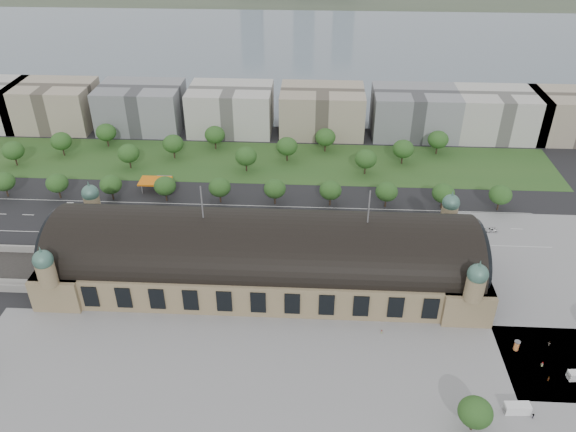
{
  "coord_description": "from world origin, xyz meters",
  "views": [
    {
      "loc": [
        16.96,
        -157.55,
        126.11
      ],
      "look_at": [
        7.44,
        20.77,
        14.0
      ],
      "focal_mm": 35.0,
      "sensor_mm": 36.0,
      "label": 1
    }
  ],
  "objects_px": {
    "advertising_column": "(517,345)",
    "van_south": "(516,409)",
    "parked_car_0": "(112,239)",
    "pedestrian_1": "(548,379)",
    "traffic_car_3": "(206,215)",
    "parked_car_4": "(184,237)",
    "parked_car_3": "(156,240)",
    "pedestrian_2": "(549,344)",
    "traffic_car_2": "(162,229)",
    "pedestrian_4": "(533,416)",
    "parked_car_6": "(206,236)",
    "bus_mid": "(281,234)",
    "traffic_car_5": "(365,224)",
    "parked_car_5": "(195,236)",
    "bus_east": "(312,234)",
    "pedestrian_0": "(382,332)",
    "pedestrian_5": "(542,364)",
    "parked_car_2": "(154,240)",
    "traffic_car_6": "(490,230)",
    "traffic_car_4": "(286,222)",
    "parked_car_1": "(88,237)",
    "bus_west": "(289,234)",
    "petrol_station": "(160,181)"
  },
  "relations": [
    {
      "from": "parked_car_3",
      "to": "pedestrian_0",
      "type": "height_order",
      "value": "parked_car_3"
    },
    {
      "from": "bus_east",
      "to": "parked_car_4",
      "type": "bearing_deg",
      "value": 91.63
    },
    {
      "from": "traffic_car_4",
      "to": "pedestrian_2",
      "type": "xyz_separation_m",
      "value": [
        84.82,
        -65.51,
        0.24
      ]
    },
    {
      "from": "parked_car_4",
      "to": "parked_car_3",
      "type": "bearing_deg",
      "value": -111.64
    },
    {
      "from": "parked_car_4",
      "to": "parked_car_6",
      "type": "relative_size",
      "value": 1.0
    },
    {
      "from": "bus_west",
      "to": "parked_car_2",
      "type": "bearing_deg",
      "value": 94.43
    },
    {
      "from": "traffic_car_3",
      "to": "parked_car_6",
      "type": "height_order",
      "value": "parked_car_6"
    },
    {
      "from": "pedestrian_4",
      "to": "bus_west",
      "type": "bearing_deg",
      "value": -96.62
    },
    {
      "from": "pedestrian_0",
      "to": "pedestrian_5",
      "type": "distance_m",
      "value": 47.57
    },
    {
      "from": "pedestrian_1",
      "to": "traffic_car_5",
      "type": "bearing_deg",
      "value": 49.18
    },
    {
      "from": "traffic_car_3",
      "to": "parked_car_3",
      "type": "bearing_deg",
      "value": 136.7
    },
    {
      "from": "pedestrian_4",
      "to": "bus_mid",
      "type": "bearing_deg",
      "value": -95.34
    },
    {
      "from": "parked_car_0",
      "to": "parked_car_2",
      "type": "relative_size",
      "value": 0.96
    },
    {
      "from": "parked_car_3",
      "to": "parked_car_6",
      "type": "relative_size",
      "value": 0.99
    },
    {
      "from": "parked_car_4",
      "to": "traffic_car_3",
      "type": "bearing_deg",
      "value": 122.61
    },
    {
      "from": "traffic_car_5",
      "to": "parked_car_1",
      "type": "bearing_deg",
      "value": 100.51
    },
    {
      "from": "traffic_car_6",
      "to": "parked_car_0",
      "type": "xyz_separation_m",
      "value": [
        -150.99,
        -14.87,
        -0.03
      ]
    },
    {
      "from": "parked_car_0",
      "to": "pedestrian_1",
      "type": "relative_size",
      "value": 2.3
    },
    {
      "from": "traffic_car_6",
      "to": "van_south",
      "type": "relative_size",
      "value": 0.75
    },
    {
      "from": "parked_car_0",
      "to": "parked_car_4",
      "type": "bearing_deg",
      "value": 64.75
    },
    {
      "from": "traffic_car_4",
      "to": "parked_car_5",
      "type": "xyz_separation_m",
      "value": [
        -35.91,
        -12.46,
        -0.0
      ]
    },
    {
      "from": "parked_car_6",
      "to": "pedestrian_4",
      "type": "relative_size",
      "value": 2.78
    },
    {
      "from": "traffic_car_5",
      "to": "parked_car_5",
      "type": "bearing_deg",
      "value": 103.0
    },
    {
      "from": "pedestrian_1",
      "to": "pedestrian_2",
      "type": "relative_size",
      "value": 0.97
    },
    {
      "from": "parked_car_1",
      "to": "bus_east",
      "type": "relative_size",
      "value": 0.46
    },
    {
      "from": "traffic_car_2",
      "to": "traffic_car_6",
      "type": "relative_size",
      "value": 0.94
    },
    {
      "from": "advertising_column",
      "to": "van_south",
      "type": "bearing_deg",
      "value": -106.39
    },
    {
      "from": "bus_mid",
      "to": "van_south",
      "type": "distance_m",
      "value": 106.2
    },
    {
      "from": "traffic_car_6",
      "to": "pedestrian_4",
      "type": "bearing_deg",
      "value": -14.93
    },
    {
      "from": "pedestrian_0",
      "to": "parked_car_6",
      "type": "bearing_deg",
      "value": 148.34
    },
    {
      "from": "pedestrian_1",
      "to": "pedestrian_2",
      "type": "height_order",
      "value": "pedestrian_2"
    },
    {
      "from": "parked_car_1",
      "to": "van_south",
      "type": "relative_size",
      "value": 0.85
    },
    {
      "from": "petrol_station",
      "to": "traffic_car_2",
      "type": "relative_size",
      "value": 2.84
    },
    {
      "from": "van_south",
      "to": "pedestrian_1",
      "type": "bearing_deg",
      "value": 38.66
    },
    {
      "from": "bus_east",
      "to": "van_south",
      "type": "bearing_deg",
      "value": -146.59
    },
    {
      "from": "traffic_car_3",
      "to": "advertising_column",
      "type": "bearing_deg",
      "value": -127.93
    },
    {
      "from": "parked_car_3",
      "to": "traffic_car_5",
      "type": "bearing_deg",
      "value": 74.45
    },
    {
      "from": "traffic_car_2",
      "to": "pedestrian_4",
      "type": "relative_size",
      "value": 2.81
    },
    {
      "from": "bus_west",
      "to": "pedestrian_1",
      "type": "xyz_separation_m",
      "value": [
        78.38,
        -69.38,
        -0.89
      ]
    },
    {
      "from": "traffic_car_2",
      "to": "traffic_car_6",
      "type": "distance_m",
      "value": 133.27
    },
    {
      "from": "parked_car_2",
      "to": "van_south",
      "type": "relative_size",
      "value": 0.63
    },
    {
      "from": "traffic_car_4",
      "to": "parked_car_1",
      "type": "distance_m",
      "value": 79.76
    },
    {
      "from": "traffic_car_5",
      "to": "parked_car_5",
      "type": "xyz_separation_m",
      "value": [
        -68.49,
        -12.65,
        -0.07
      ]
    },
    {
      "from": "parked_car_2",
      "to": "parked_car_6",
      "type": "bearing_deg",
      "value": 66.5
    },
    {
      "from": "pedestrian_2",
      "to": "parked_car_6",
      "type": "bearing_deg",
      "value": 41.6
    },
    {
      "from": "traffic_car_5",
      "to": "pedestrian_1",
      "type": "bearing_deg",
      "value": -146.89
    },
    {
      "from": "bus_west",
      "to": "traffic_car_6",
      "type": "bearing_deg",
      "value": -85.21
    },
    {
      "from": "traffic_car_5",
      "to": "pedestrian_2",
      "type": "distance_m",
      "value": 83.94
    },
    {
      "from": "traffic_car_3",
      "to": "traffic_car_5",
      "type": "xyz_separation_m",
      "value": [
        66.95,
        -3.58,
        0.12
      ]
    },
    {
      "from": "parked_car_2",
      "to": "van_south",
      "type": "height_order",
      "value": "van_south"
    }
  ]
}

